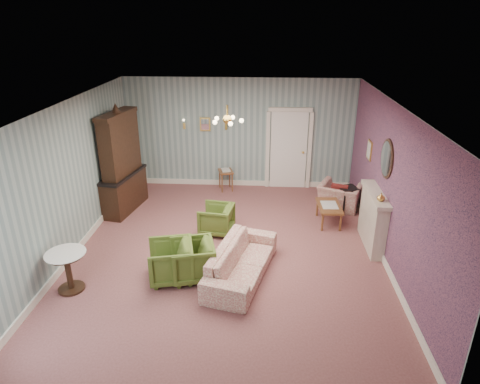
# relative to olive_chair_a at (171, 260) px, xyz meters

# --- Properties ---
(floor) EXTENTS (7.00, 7.00, 0.00)m
(floor) POSITION_rel_olive_chair_a_xyz_m (0.93, 1.04, -0.39)
(floor) COLOR #8B5351
(floor) RESTS_ON ground
(ceiling) EXTENTS (7.00, 7.00, 0.00)m
(ceiling) POSITION_rel_olive_chair_a_xyz_m (0.93, 1.04, 2.51)
(ceiling) COLOR white
(ceiling) RESTS_ON ground
(wall_back) EXTENTS (6.00, 0.00, 6.00)m
(wall_back) POSITION_rel_olive_chair_a_xyz_m (0.93, 4.54, 1.06)
(wall_back) COLOR slate
(wall_back) RESTS_ON ground
(wall_front) EXTENTS (6.00, 0.00, 6.00)m
(wall_front) POSITION_rel_olive_chair_a_xyz_m (0.93, -2.46, 1.06)
(wall_front) COLOR slate
(wall_front) RESTS_ON ground
(wall_left) EXTENTS (0.00, 7.00, 7.00)m
(wall_left) POSITION_rel_olive_chair_a_xyz_m (-2.07, 1.04, 1.06)
(wall_left) COLOR slate
(wall_left) RESTS_ON ground
(wall_right) EXTENTS (0.00, 7.00, 7.00)m
(wall_right) POSITION_rel_olive_chair_a_xyz_m (3.93, 1.04, 1.06)
(wall_right) COLOR slate
(wall_right) RESTS_ON ground
(wall_right_floral) EXTENTS (0.00, 7.00, 7.00)m
(wall_right_floral) POSITION_rel_olive_chair_a_xyz_m (3.91, 1.04, 1.06)
(wall_right_floral) COLOR #B1586E
(wall_right_floral) RESTS_ON ground
(door) EXTENTS (1.12, 0.12, 2.16)m
(door) POSITION_rel_olive_chair_a_xyz_m (2.23, 4.50, 0.69)
(door) COLOR white
(door) RESTS_ON floor
(olive_chair_a) EXTENTS (0.86, 0.90, 0.78)m
(olive_chair_a) POSITION_rel_olive_chair_a_xyz_m (0.00, 0.00, 0.00)
(olive_chair_a) COLOR #4E6523
(olive_chair_a) RESTS_ON floor
(olive_chair_b) EXTENTS (0.86, 0.89, 0.77)m
(olive_chair_b) POSITION_rel_olive_chair_a_xyz_m (0.37, 0.07, -0.01)
(olive_chair_b) COLOR #4E6523
(olive_chair_b) RESTS_ON floor
(olive_chair_c) EXTENTS (0.72, 0.76, 0.69)m
(olive_chair_c) POSITION_rel_olive_chair_a_xyz_m (0.60, 1.77, -0.04)
(olive_chair_c) COLOR #4E6523
(olive_chair_c) RESTS_ON floor
(sofa_chintz) EXTENTS (1.10, 2.16, 0.81)m
(sofa_chintz) POSITION_rel_olive_chair_a_xyz_m (1.23, 0.17, 0.02)
(sofa_chintz) COLOR #9D3F40
(sofa_chintz) RESTS_ON floor
(wingback_chair) EXTENTS (1.12, 0.95, 0.83)m
(wingback_chair) POSITION_rel_olive_chair_a_xyz_m (3.44, 3.19, 0.03)
(wingback_chair) COLOR #9D3F40
(wingback_chair) RESTS_ON floor
(dresser) EXTENTS (0.78, 1.57, 2.50)m
(dresser) POSITION_rel_olive_chair_a_xyz_m (-1.72, 2.83, 0.86)
(dresser) COLOR black
(dresser) RESTS_ON floor
(fireplace) EXTENTS (0.30, 1.40, 1.16)m
(fireplace) POSITION_rel_olive_chair_a_xyz_m (3.79, 1.44, 0.19)
(fireplace) COLOR beige
(fireplace) RESTS_ON floor
(mantel_vase) EXTENTS (0.15, 0.15, 0.15)m
(mantel_vase) POSITION_rel_olive_chair_a_xyz_m (3.77, 1.04, 0.85)
(mantel_vase) COLOR gold
(mantel_vase) RESTS_ON fireplace
(oval_mirror) EXTENTS (0.04, 0.76, 0.84)m
(oval_mirror) POSITION_rel_olive_chair_a_xyz_m (3.89, 1.44, 1.46)
(oval_mirror) COLOR white
(oval_mirror) RESTS_ON wall_right
(framed_print) EXTENTS (0.04, 0.34, 0.42)m
(framed_print) POSITION_rel_olive_chair_a_xyz_m (3.90, 2.79, 1.21)
(framed_print) COLOR gold
(framed_print) RESTS_ON wall_right
(coffee_table) EXTENTS (0.52, 0.90, 0.45)m
(coffee_table) POSITION_rel_olive_chair_a_xyz_m (3.06, 2.36, -0.16)
(coffee_table) COLOR brown
(coffee_table) RESTS_ON floor
(side_table_black) EXTENTS (0.52, 0.52, 0.62)m
(side_table_black) POSITION_rel_olive_chair_a_xyz_m (3.58, 3.00, -0.08)
(side_table_black) COLOR black
(side_table_black) RESTS_ON floor
(pedestal_table) EXTENTS (0.78, 0.78, 0.73)m
(pedestal_table) POSITION_rel_olive_chair_a_xyz_m (-1.65, -0.42, -0.03)
(pedestal_table) COLOR black
(pedestal_table) RESTS_ON floor
(nesting_table) EXTENTS (0.46, 0.53, 0.59)m
(nesting_table) POSITION_rel_olive_chair_a_xyz_m (0.58, 4.19, -0.10)
(nesting_table) COLOR brown
(nesting_table) RESTS_ON floor
(gilt_mirror_back) EXTENTS (0.28, 0.06, 0.36)m
(gilt_mirror_back) POSITION_rel_olive_chair_a_xyz_m (0.03, 4.50, 1.31)
(gilt_mirror_back) COLOR gold
(gilt_mirror_back) RESTS_ON wall_back
(sconce_left) EXTENTS (0.16, 0.12, 0.30)m
(sconce_left) POSITION_rel_olive_chair_a_xyz_m (-0.52, 4.48, 1.31)
(sconce_left) COLOR gold
(sconce_left) RESTS_ON wall_back
(sconce_right) EXTENTS (0.16, 0.12, 0.30)m
(sconce_right) POSITION_rel_olive_chair_a_xyz_m (0.58, 4.48, 1.31)
(sconce_right) COLOR gold
(sconce_right) RESTS_ON wall_back
(chandelier) EXTENTS (0.56, 0.56, 0.36)m
(chandelier) POSITION_rel_olive_chair_a_xyz_m (0.93, 1.04, 2.24)
(chandelier) COLOR gold
(chandelier) RESTS_ON ceiling
(burgundy_cushion) EXTENTS (0.41, 0.28, 0.39)m
(burgundy_cushion) POSITION_rel_olive_chair_a_xyz_m (3.39, 3.04, 0.09)
(burgundy_cushion) COLOR maroon
(burgundy_cushion) RESTS_ON wingback_chair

